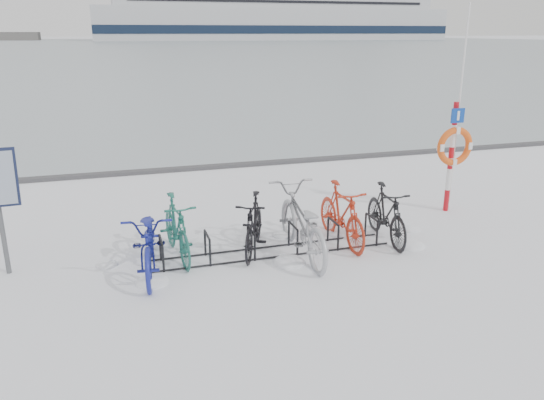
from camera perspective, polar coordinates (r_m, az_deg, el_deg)
name	(u,v)px	position (r m, az deg, el deg)	size (l,w,h in m)	color
ground	(272,253)	(8.83, 0.05, -5.69)	(900.00, 900.00, 0.00)	white
ice_sheet	(113,45)	(162.81, -16.70, 15.69)	(400.00, 298.00, 0.02)	#9AA7AE
quay_edge	(208,167)	(14.28, -6.88, 3.53)	(400.00, 0.25, 0.10)	#3F3F42
bike_rack	(272,243)	(8.76, 0.05, -4.61)	(4.00, 0.48, 0.46)	black
lifebuoy_station	(454,146)	(11.06, 19.01, 5.47)	(0.77, 0.22, 4.02)	#B40E17
cruise_ferry	(273,7)	(249.28, 0.15, 20.04)	(156.36, 29.45, 51.38)	silver
bike_0	(149,238)	(8.22, -13.04, -4.04)	(0.70, 2.01, 1.05)	navy
bike_1	(177,226)	(8.66, -10.23, -2.80)	(0.49, 1.72, 1.04)	#1E6254
bike_2	(254,223)	(8.75, -2.00, -2.46)	(0.46, 1.64, 0.99)	black
bike_3	(301,221)	(8.59, 3.18, -2.25)	(0.77, 2.21, 1.16)	#9EA0A6
bike_4	(342,212)	(9.19, 7.50, -1.34)	(0.50, 1.77, 1.07)	red
bike_5	(386,212)	(9.43, 12.21, -1.28)	(0.47, 1.68, 1.01)	black
snow_drifts	(297,250)	(8.94, 2.76, -5.43)	(5.76, 1.75, 0.19)	white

